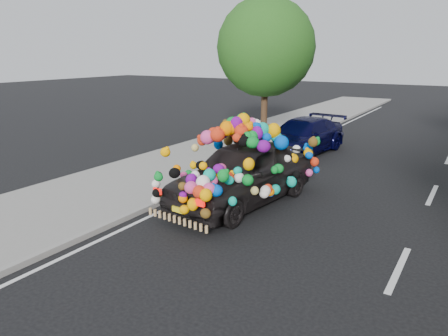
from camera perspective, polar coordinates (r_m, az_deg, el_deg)
name	(u,v)px	position (r m, az deg, el deg)	size (l,w,h in m)	color
ground	(228,229)	(9.82, 0.55, -7.98)	(100.00, 100.00, 0.00)	black
sidewalk	(92,195)	(12.41, -16.82, -3.39)	(4.00, 60.00, 0.12)	gray
kerb	(147,208)	(11.09, -9.99, -5.11)	(0.15, 60.00, 0.13)	gray
lane_markings	(399,269)	(8.72, 21.84, -12.14)	(6.00, 50.00, 0.01)	silver
tree_near_sidewalk	(266,47)	(19.22, 5.46, 15.43)	(4.20, 4.20, 6.13)	#332114
plush_art_car	(243,159)	(11.17, 2.47, 1.14)	(2.87, 5.17, 2.26)	black
navy_sedan	(302,136)	(17.17, 10.15, 4.10)	(1.88, 4.63, 1.35)	black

